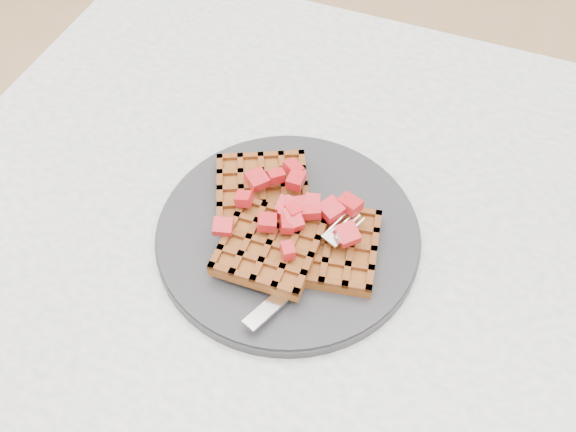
% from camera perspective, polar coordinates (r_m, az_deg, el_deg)
% --- Properties ---
extents(table, '(1.20, 0.80, 0.75)m').
position_cam_1_polar(table, '(0.81, 11.18, -8.31)').
color(table, silver).
rests_on(table, ground).
extents(plate, '(0.29, 0.29, 0.02)m').
position_cam_1_polar(plate, '(0.71, 0.00, -1.57)').
color(plate, '#242426').
rests_on(plate, table).
extents(waffles, '(0.22, 0.19, 0.03)m').
position_cam_1_polar(waffles, '(0.69, -0.10, -0.88)').
color(waffles, brown).
rests_on(waffles, plate).
extents(strawberry_pile, '(0.15, 0.15, 0.02)m').
position_cam_1_polar(strawberry_pile, '(0.67, 0.00, 0.73)').
color(strawberry_pile, maroon).
rests_on(strawberry_pile, waffles).
extents(fork, '(0.08, 0.18, 0.02)m').
position_cam_1_polar(fork, '(0.67, 2.22, -4.51)').
color(fork, silver).
rests_on(fork, plate).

